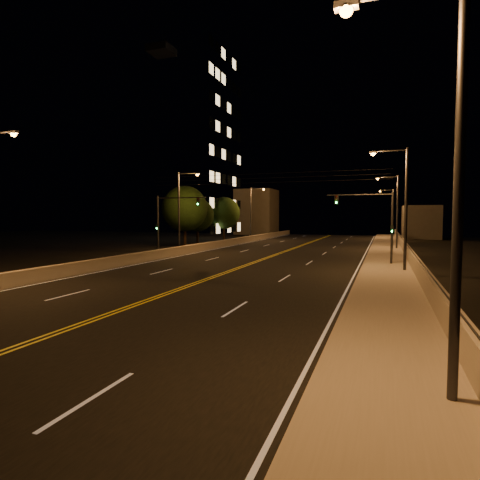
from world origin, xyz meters
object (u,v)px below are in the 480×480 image
(tree_1, at_px, (197,215))
(streetlight_2, at_px, (395,207))
(streetlight_5, at_px, (181,206))
(traffic_signal_left, at_px, (167,219))
(tree_0, at_px, (185,209))
(streetlight_6, at_px, (252,210))
(tree_2, at_px, (224,213))
(traffic_signal_right, at_px, (378,219))
(building_tower, at_px, (162,147))
(streetlight_0, at_px, (443,165))
(streetlight_3, at_px, (391,210))
(streetlight_1, at_px, (402,201))

(tree_1, bearing_deg, streetlight_2, -8.00)
(streetlight_5, distance_m, traffic_signal_left, 5.17)
(streetlight_5, xyz_separation_m, tree_0, (-3.44, 7.32, -0.09))
(streetlight_5, height_order, streetlight_6, same)
(traffic_signal_left, bearing_deg, tree_2, 101.03)
(traffic_signal_right, height_order, tree_1, tree_1)
(building_tower, xyz_separation_m, tree_2, (12.22, -1.69, -11.50))
(traffic_signal_right, height_order, tree_0, tree_0)
(streetlight_0, relative_size, streetlight_6, 1.00)
(streetlight_0, height_order, traffic_signal_left, streetlight_0)
(streetlight_3, relative_size, traffic_signal_right, 1.47)
(tree_2, bearing_deg, tree_0, -87.31)
(streetlight_5, bearing_deg, tree_2, 100.58)
(streetlight_6, relative_size, traffic_signal_left, 1.47)
(streetlight_2, bearing_deg, streetlight_1, -90.00)
(streetlight_1, bearing_deg, building_tower, 139.40)
(streetlight_3, relative_size, tree_1, 1.31)
(building_tower, bearing_deg, streetlight_5, -55.55)
(streetlight_0, xyz_separation_m, streetlight_6, (-21.41, 53.48, 0.00))
(streetlight_1, height_order, streetlight_2, same)
(streetlight_0, height_order, streetlight_5, same)
(streetlight_3, height_order, tree_1, streetlight_3)
(tree_1, bearing_deg, streetlight_0, -58.72)
(streetlight_3, bearing_deg, streetlight_0, -90.00)
(streetlight_0, bearing_deg, building_tower, 125.49)
(traffic_signal_right, height_order, tree_2, tree_2)
(traffic_signal_left, relative_size, tree_1, 0.89)
(streetlight_6, bearing_deg, streetlight_0, -68.18)
(streetlight_0, bearing_deg, tree_2, 116.48)
(streetlight_3, bearing_deg, streetlight_2, -90.00)
(streetlight_1, relative_size, traffic_signal_right, 1.47)
(streetlight_3, bearing_deg, streetlight_5, -120.70)
(tree_1, bearing_deg, streetlight_1, -41.26)
(streetlight_0, height_order, streetlight_6, same)
(traffic_signal_right, relative_size, tree_0, 0.75)
(streetlight_3, relative_size, streetlight_5, 1.00)
(streetlight_3, xyz_separation_m, tree_0, (-24.85, -28.74, -0.09))
(streetlight_1, relative_size, tree_2, 1.22)
(streetlight_0, relative_size, tree_1, 1.31)
(streetlight_0, height_order, streetlight_1, same)
(tree_1, height_order, tree_2, tree_2)
(streetlight_0, relative_size, tree_0, 1.10)
(streetlight_3, distance_m, tree_1, 34.11)
(streetlight_2, xyz_separation_m, streetlight_6, (-21.41, 13.13, 0.00))
(streetlight_5, xyz_separation_m, building_tower, (-16.36, 23.85, 10.94))
(traffic_signal_left, xyz_separation_m, tree_1, (-6.53, 19.88, 0.40))
(streetlight_0, relative_size, tree_2, 1.22)
(traffic_signal_left, distance_m, tree_2, 27.56)
(streetlight_5, bearing_deg, streetlight_1, -21.71)
(tree_2, bearing_deg, streetlight_3, 28.56)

